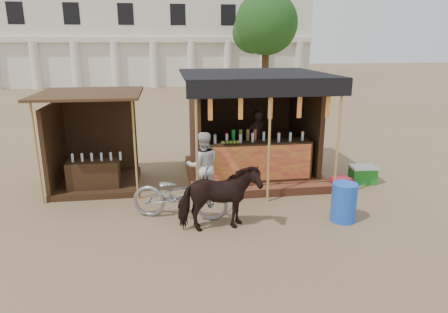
% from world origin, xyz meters
% --- Properties ---
extents(ground, '(120.00, 120.00, 0.00)m').
position_xyz_m(ground, '(0.00, 0.00, 0.00)').
color(ground, '#846B4C').
rests_on(ground, ground).
extents(main_stall, '(3.60, 3.61, 2.78)m').
position_xyz_m(main_stall, '(1.01, 3.36, 1.02)').
color(main_stall, brown).
rests_on(main_stall, ground).
extents(secondary_stall, '(2.40, 2.40, 2.38)m').
position_xyz_m(secondary_stall, '(-3.17, 3.24, 0.85)').
color(secondary_stall, '#382514').
rests_on(secondary_stall, ground).
extents(cow, '(1.61, 0.85, 1.30)m').
position_xyz_m(cow, '(-0.29, 0.28, 0.65)').
color(cow, black).
rests_on(cow, ground).
extents(motorbike, '(2.11, 1.22, 1.05)m').
position_xyz_m(motorbike, '(-1.01, 0.95, 0.52)').
color(motorbike, gray).
rests_on(motorbike, ground).
extents(bystander, '(0.80, 0.65, 1.58)m').
position_xyz_m(bystander, '(-0.43, 2.00, 0.79)').
color(bystander, silver).
rests_on(bystander, ground).
extents(blue_barrel, '(0.60, 0.60, 0.80)m').
position_xyz_m(blue_barrel, '(2.27, 0.33, 0.40)').
color(blue_barrel, blue).
rests_on(blue_barrel, ground).
extents(red_crate, '(0.51, 0.49, 0.32)m').
position_xyz_m(red_crate, '(2.97, 2.00, 0.16)').
color(red_crate, '#AB1C33').
rests_on(red_crate, ground).
extents(cooler, '(0.67, 0.49, 0.46)m').
position_xyz_m(cooler, '(3.75, 2.42, 0.23)').
color(cooler, '#1A7820').
rests_on(cooler, ground).
extents(background_building, '(26.00, 7.45, 8.18)m').
position_xyz_m(background_building, '(-2.00, 29.94, 3.98)').
color(background_building, silver).
rests_on(background_building, ground).
extents(tree, '(4.50, 4.40, 7.00)m').
position_xyz_m(tree, '(5.81, 22.14, 4.63)').
color(tree, '#382314').
rests_on(tree, ground).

